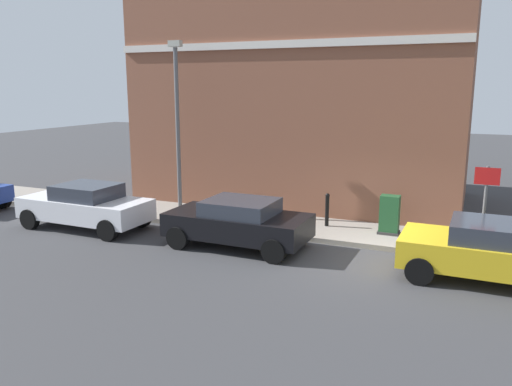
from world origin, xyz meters
name	(u,v)px	position (x,y,z in m)	size (l,w,h in m)	color
ground	(372,260)	(0.00, 0.00, 0.00)	(80.00, 80.00, 0.00)	#38383A
sidewalk	(206,217)	(2.03, 6.00, 0.07)	(2.34, 30.00, 0.15)	gray
corner_building	(308,93)	(6.70, 3.95, 4.15)	(7.10, 11.90, 8.30)	brown
car_yellow	(492,250)	(-0.38, -2.76, 0.75)	(2.01, 4.02, 1.41)	gold
car_black	(238,222)	(-0.34, 3.67, 0.72)	(1.97, 3.97, 1.36)	black
car_white	(86,206)	(-0.50, 8.91, 0.74)	(1.89, 4.21, 1.42)	silver
utility_cabinet	(389,216)	(2.14, -0.07, 0.68)	(0.46, 0.61, 1.15)	#1E4C28
bollard_near_cabinet	(327,209)	(2.24, 1.84, 0.70)	(0.14, 0.14, 1.04)	black
street_sign	(485,197)	(1.20, -2.55, 1.66)	(0.08, 0.60, 2.30)	#59595B
lamppost	(178,120)	(1.99, 6.99, 3.30)	(0.20, 0.44, 5.72)	#59595B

